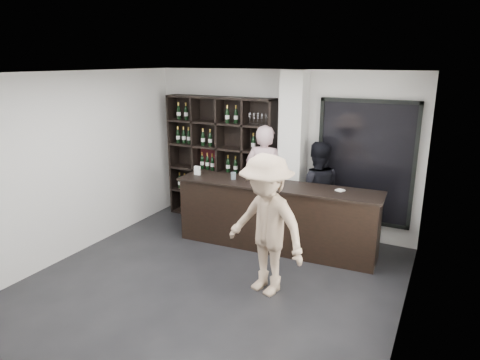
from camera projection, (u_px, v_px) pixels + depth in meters
The scene contains 12 objects.
floor at pixel (203, 291), 5.87m from camera, with size 5.00×5.50×0.01m, color black.
wine_shelf at pixel (220, 160), 8.24m from camera, with size 2.20×0.35×2.40m, color black, non-canonical shape.
structural_column at pixel (293, 155), 7.44m from camera, with size 0.40×0.40×2.90m, color silver.
glass_panel at pixel (365, 163), 7.12m from camera, with size 1.60×0.08×2.10m.
tasting_counter at pixel (276, 217), 7.07m from camera, with size 3.36×0.70×1.11m.
taster_pink at pixel (264, 179), 7.73m from camera, with size 0.72×0.47×1.96m, color beige.
taster_black at pixel (316, 192), 7.34m from camera, with size 0.85×0.66×1.75m, color black.
customer at pixel (266, 225), 5.62m from camera, with size 1.24×0.71×1.92m, color tan.
wine_glass at pixel (274, 180), 6.82m from camera, with size 0.09×0.09×0.21m, color white, non-canonical shape.
spit_cup at pixel (233, 176), 7.22m from camera, with size 0.09×0.09×0.12m, color #9BB1BD.
napkin_stack at pixel (340, 190), 6.59m from camera, with size 0.11×0.11×0.02m, color white.
card_stand at pixel (197, 170), 7.49m from camera, with size 0.10×0.05×0.15m, color white.
Camera 1 is at (2.81, -4.44, 3.06)m, focal length 32.00 mm.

